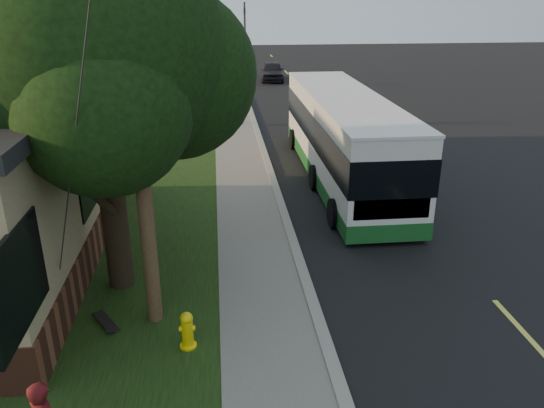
% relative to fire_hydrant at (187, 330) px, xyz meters
% --- Properties ---
extents(ground, '(120.00, 120.00, 0.00)m').
position_rel_fire_hydrant_xyz_m(ground, '(2.60, 0.00, -0.43)').
color(ground, black).
rests_on(ground, ground).
extents(road, '(8.00, 80.00, 0.01)m').
position_rel_fire_hydrant_xyz_m(road, '(6.60, 10.00, -0.43)').
color(road, black).
rests_on(road, ground).
extents(curb, '(0.25, 80.00, 0.12)m').
position_rel_fire_hydrant_xyz_m(curb, '(2.60, 10.00, -0.37)').
color(curb, gray).
rests_on(curb, ground).
extents(sidewalk, '(2.00, 80.00, 0.08)m').
position_rel_fire_hydrant_xyz_m(sidewalk, '(1.60, 10.00, -0.39)').
color(sidewalk, slate).
rests_on(sidewalk, ground).
extents(grass_verge, '(5.00, 80.00, 0.07)m').
position_rel_fire_hydrant_xyz_m(grass_verge, '(-1.90, 10.00, -0.40)').
color(grass_verge, black).
rests_on(grass_verge, ground).
extents(fire_hydrant, '(0.32, 0.32, 0.74)m').
position_rel_fire_hydrant_xyz_m(fire_hydrant, '(0.00, 0.00, 0.00)').
color(fire_hydrant, yellow).
rests_on(fire_hydrant, grass_verge).
extents(utility_pole, '(2.86, 3.21, 9.07)m').
position_rel_fire_hydrant_xyz_m(utility_pole, '(-0.71, 0.99, 4.20)').
color(utility_pole, '#473321').
rests_on(utility_pole, ground).
extents(leafy_tree, '(6.30, 6.00, 7.80)m').
position_rel_fire_hydrant_xyz_m(leafy_tree, '(-1.57, 2.65, 4.73)').
color(leafy_tree, black).
rests_on(leafy_tree, grass_verge).
extents(bare_tree_near, '(1.38, 1.21, 4.31)m').
position_rel_fire_hydrant_xyz_m(bare_tree_near, '(-0.90, 18.00, 1.72)').
color(bare_tree_near, black).
rests_on(bare_tree_near, grass_verge).
extents(bare_tree_far, '(1.38, 1.21, 4.03)m').
position_rel_fire_hydrant_xyz_m(bare_tree_far, '(-0.40, 30.00, 1.57)').
color(bare_tree_far, black).
rests_on(bare_tree_far, grass_verge).
extents(traffic_signal, '(0.18, 0.22, 5.50)m').
position_rel_fire_hydrant_xyz_m(traffic_signal, '(3.10, 34.00, 2.73)').
color(traffic_signal, '#2D2D30').
rests_on(traffic_signal, ground).
extents(transit_bus, '(2.57, 11.13, 3.01)m').
position_rel_fire_hydrant_xyz_m(transit_bus, '(5.08, 9.26, 1.17)').
color(transit_bus, silver).
rests_on(transit_bus, ground).
extents(skateboard_main, '(0.66, 0.85, 0.08)m').
position_rel_fire_hydrant_xyz_m(skateboard_main, '(-1.68, 0.89, -0.30)').
color(skateboard_main, black).
rests_on(skateboard_main, grass_verge).
extents(distant_car, '(2.01, 4.23, 1.39)m').
position_rel_fire_hydrant_xyz_m(distant_car, '(4.99, 31.98, 0.26)').
color(distant_car, black).
rests_on(distant_car, ground).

